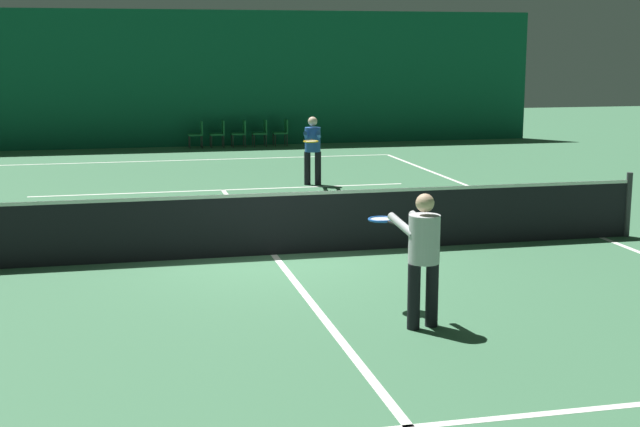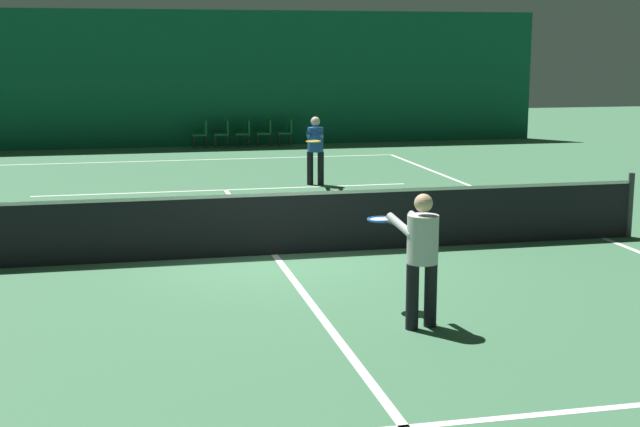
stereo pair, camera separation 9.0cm
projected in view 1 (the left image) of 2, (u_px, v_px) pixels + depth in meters
name	position (u px, v px, depth m)	size (l,w,h in m)	color
ground_plane	(274.00, 255.00, 13.49)	(60.00, 60.00, 0.00)	#3D704C
backdrop_curtain	(187.00, 79.00, 27.93)	(23.00, 0.12, 4.26)	#0F5138
court_line_baseline_far	(199.00, 160.00, 24.88)	(11.00, 0.10, 0.00)	white
court_line_service_far	(223.00, 190.00, 19.61)	(8.25, 0.10, 0.00)	white
court_line_service_near	(409.00, 427.00, 7.35)	(8.25, 0.10, 0.00)	white
court_line_sideline_right	(602.00, 237.00, 14.70)	(0.10, 23.80, 0.00)	white
court_line_centre	(274.00, 255.00, 13.48)	(0.10, 12.80, 0.00)	white
tennis_net	(273.00, 222.00, 13.39)	(12.00, 0.10, 1.07)	black
player_near	(422.00, 249.00, 9.86)	(0.62, 1.33, 1.52)	black
player_far	(313.00, 146.00, 20.16)	(0.66, 1.34, 1.56)	black
courtside_chair_0	(198.00, 132.00, 27.77)	(0.44, 0.44, 0.84)	#2D2D2D
courtside_chair_1	(219.00, 132.00, 27.91)	(0.44, 0.44, 0.84)	#2D2D2D
courtside_chair_2	(241.00, 132.00, 28.06)	(0.44, 0.44, 0.84)	#2D2D2D
courtside_chair_3	(262.00, 131.00, 28.21)	(0.44, 0.44, 0.84)	#2D2D2D
courtside_chair_4	(282.00, 131.00, 28.36)	(0.44, 0.44, 0.84)	#2D2D2D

